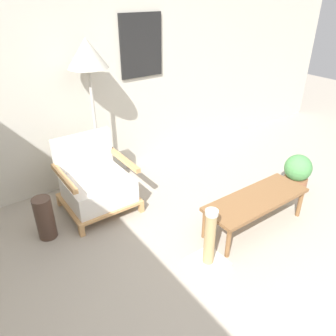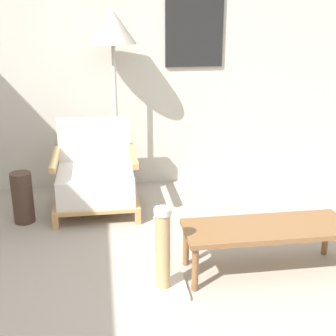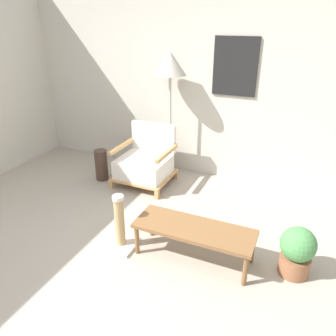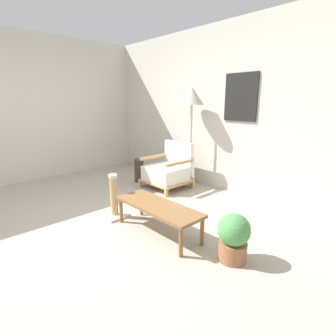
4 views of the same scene
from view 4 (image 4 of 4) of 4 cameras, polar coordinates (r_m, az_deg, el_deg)
The scene contains 9 objects.
ground_plane at distance 3.30m, azimuth -17.73°, elevation -13.30°, with size 14.00×14.00×0.00m, color #A89E8E.
wall_back at distance 4.57m, azimuth 11.07°, elevation 12.34°, with size 8.00×0.09×2.70m.
wall_left at distance 5.63m, azimuth -26.33°, elevation 11.47°, with size 0.06×8.00×2.70m.
armchair at distance 4.62m, azimuth -0.08°, elevation -0.56°, with size 0.73×0.69×0.79m.
floor_lamp at distance 4.57m, azimuth 5.19°, elevation 14.53°, with size 0.42×0.42×1.73m.
coffee_table at distance 3.03m, azimuth -2.20°, elevation -8.73°, with size 1.13×0.40×0.35m.
vase at distance 5.00m, azimuth -6.31°, elevation -0.48°, with size 0.18×0.18×0.44m, color #473328.
potted_plant at distance 2.64m, azimuth 14.08°, elevation -14.25°, with size 0.31×0.31×0.48m.
scratching_post at distance 3.55m, azimuth -11.63°, elevation -7.20°, with size 0.30×0.30×0.58m.
Camera 4 is at (2.69, -1.18, 1.50)m, focal length 28.00 mm.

